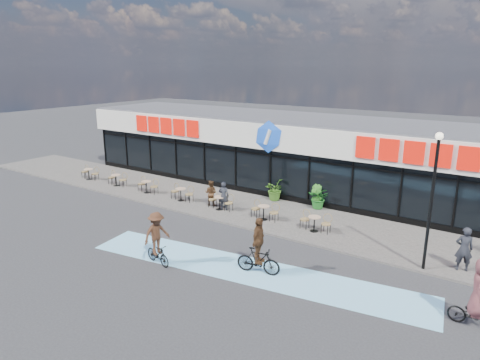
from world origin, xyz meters
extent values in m
plane|color=#28282B|center=(0.00, 0.00, 0.00)|extent=(120.00, 120.00, 0.00)
cube|color=#625D57|center=(0.00, 4.50, 0.05)|extent=(44.00, 5.00, 0.10)
cube|color=#75B9DD|center=(4.00, -1.50, 0.01)|extent=(14.17, 4.13, 0.01)
cube|color=black|center=(0.00, 10.00, 1.50)|extent=(30.00, 6.00, 3.00)
cube|color=silver|center=(0.00, 9.85, 3.75)|extent=(30.60, 6.30, 1.50)
cube|color=#47474C|center=(0.00, 10.00, 4.55)|extent=(30.60, 6.30, 0.10)
cube|color=navy|center=(0.00, 6.96, 3.05)|extent=(30.60, 0.08, 0.18)
cube|color=black|center=(0.00, 6.97, 2.65)|extent=(30.00, 0.06, 0.08)
cube|color=black|center=(0.00, 6.98, 0.20)|extent=(30.00, 0.10, 0.40)
cube|color=red|center=(-8.00, 6.70, 3.80)|extent=(5.63, 0.18, 1.10)
cube|color=red|center=(8.00, 6.70, 3.80)|extent=(5.63, 0.18, 1.10)
ellipsoid|color=blue|center=(0.00, 6.70, 3.80)|extent=(1.90, 0.24, 1.90)
cylinder|color=black|center=(-15.00, 6.97, 1.50)|extent=(0.10, 0.10, 3.00)
cylinder|color=black|center=(-12.50, 6.97, 1.50)|extent=(0.10, 0.10, 3.00)
cylinder|color=black|center=(-10.00, 6.97, 1.50)|extent=(0.10, 0.10, 3.00)
cylinder|color=black|center=(-7.50, 6.97, 1.50)|extent=(0.10, 0.10, 3.00)
cylinder|color=black|center=(-5.00, 6.97, 1.50)|extent=(0.10, 0.10, 3.00)
cylinder|color=black|center=(-2.50, 6.97, 1.50)|extent=(0.10, 0.10, 3.00)
cylinder|color=black|center=(0.00, 6.97, 1.50)|extent=(0.10, 0.10, 3.00)
cylinder|color=black|center=(2.50, 6.97, 1.50)|extent=(0.10, 0.10, 3.00)
cylinder|color=black|center=(5.00, 6.97, 1.50)|extent=(0.10, 0.10, 3.00)
cylinder|color=black|center=(7.50, 6.97, 1.50)|extent=(0.10, 0.10, 3.00)
cylinder|color=black|center=(10.00, 6.97, 1.50)|extent=(0.10, 0.10, 3.00)
cylinder|color=black|center=(9.69, 2.30, 2.67)|extent=(0.12, 0.12, 5.15)
sphere|color=#FFF2CC|center=(9.69, 2.30, 5.35)|extent=(0.28, 0.28, 0.28)
cylinder|color=tan|center=(-12.45, 3.45, 0.82)|extent=(0.60, 0.60, 0.04)
cylinder|color=black|center=(-12.45, 3.45, 0.47)|extent=(0.06, 0.06, 0.70)
cylinder|color=black|center=(-12.45, 3.45, 0.11)|extent=(0.40, 0.40, 0.02)
cylinder|color=tan|center=(-9.62, 3.45, 0.82)|extent=(0.60, 0.60, 0.04)
cylinder|color=black|center=(-9.62, 3.45, 0.47)|extent=(0.06, 0.06, 0.70)
cylinder|color=black|center=(-9.62, 3.45, 0.11)|extent=(0.40, 0.40, 0.02)
cylinder|color=tan|center=(-6.79, 3.45, 0.82)|extent=(0.60, 0.60, 0.04)
cylinder|color=black|center=(-6.79, 3.45, 0.47)|extent=(0.06, 0.06, 0.70)
cylinder|color=black|center=(-6.79, 3.45, 0.11)|extent=(0.40, 0.40, 0.02)
cylinder|color=tan|center=(-3.97, 3.45, 0.82)|extent=(0.60, 0.60, 0.04)
cylinder|color=black|center=(-3.97, 3.45, 0.47)|extent=(0.06, 0.06, 0.70)
cylinder|color=black|center=(-3.97, 3.45, 0.11)|extent=(0.40, 0.40, 0.02)
cylinder|color=tan|center=(-1.14, 3.45, 0.82)|extent=(0.60, 0.60, 0.04)
cylinder|color=black|center=(-1.14, 3.45, 0.47)|extent=(0.06, 0.06, 0.70)
cylinder|color=black|center=(-1.14, 3.45, 0.11)|extent=(0.40, 0.40, 0.02)
cylinder|color=tan|center=(1.68, 3.45, 0.82)|extent=(0.60, 0.60, 0.04)
cylinder|color=black|center=(1.68, 3.45, 0.47)|extent=(0.06, 0.06, 0.70)
cylinder|color=black|center=(1.68, 3.45, 0.11)|extent=(0.40, 0.40, 0.02)
cylinder|color=tan|center=(4.51, 3.45, 0.82)|extent=(0.60, 0.60, 0.04)
cylinder|color=black|center=(4.51, 3.45, 0.47)|extent=(0.06, 0.06, 0.70)
cylinder|color=black|center=(4.51, 3.45, 0.11)|extent=(0.40, 0.40, 0.02)
imported|color=#38661D|center=(0.48, 6.66, 0.75)|extent=(1.37, 1.46, 1.30)
imported|color=#2A691E|center=(3.12, 6.75, 0.75)|extent=(0.89, 0.82, 1.30)
imported|color=#1E6920|center=(3.30, 6.69, 0.72)|extent=(1.33, 1.23, 1.23)
imported|color=#212329|center=(-0.92, 3.55, 0.90)|extent=(0.67, 0.53, 1.60)
imported|color=#452B18|center=(-1.99, 3.78, 0.82)|extent=(0.83, 0.72, 1.45)
imported|color=black|center=(10.95, 2.99, 0.99)|extent=(0.76, 0.62, 1.79)
imported|color=black|center=(4.43, -1.50, 0.53)|extent=(1.81, 0.85, 1.05)
imported|color=#472C19|center=(4.43, -1.50, 1.36)|extent=(0.66, 1.14, 1.83)
imported|color=black|center=(11.84, -0.78, 0.43)|extent=(1.67, 0.66, 0.86)
imported|color=black|center=(0.66, -3.12, 0.44)|extent=(1.52, 0.70, 0.88)
imported|color=#422617|center=(0.66, -3.12, 1.34)|extent=(0.87, 1.25, 1.77)
camera|label=1|loc=(12.30, -14.37, 7.88)|focal=32.00mm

